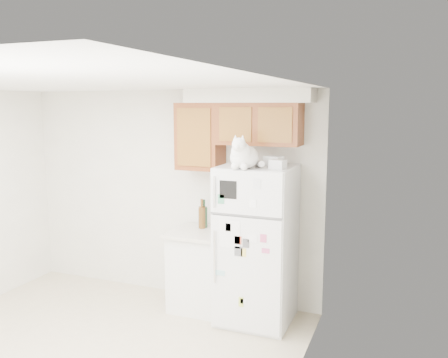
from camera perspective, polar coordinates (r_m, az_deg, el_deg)
The scene contains 8 objects.
room_shell at distance 4.25m, azimuth -16.38°, elevation -0.31°, with size 3.84×4.04×2.52m.
refrigerator at distance 5.11m, azimuth 3.91°, elevation -7.90°, with size 0.76×0.78×1.70m.
base_counter at distance 5.54m, azimuth -2.84°, elevation -10.79°, with size 0.64×0.64×0.92m.
cat at distance 4.70m, azimuth 2.36°, elevation 2.83°, with size 0.34×0.50×0.35m.
storage_box_back at distance 4.96m, azimuth 5.99°, elevation 2.18°, with size 0.18×0.13×0.10m, color white.
storage_box_front at distance 4.74m, azimuth 6.48°, elevation 1.79°, with size 0.15×0.11×0.09m, color white.
bottle_green at distance 5.50m, azimuth -2.41°, elevation -4.16°, with size 0.08×0.08×0.33m, color #19381E, non-canonical shape.
bottle_amber at distance 5.46m, azimuth -2.68°, elevation -4.19°, with size 0.08×0.08×0.34m, color #593814, non-canonical shape.
Camera 1 is at (2.72, -3.06, 2.33)m, focal length 38.00 mm.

